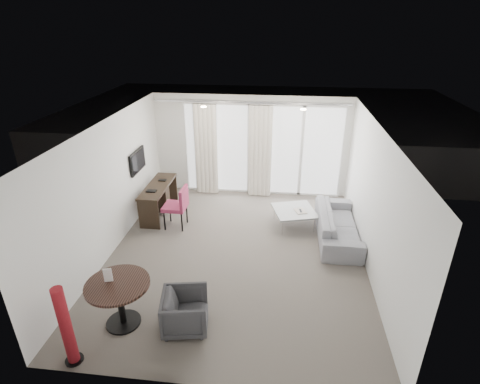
# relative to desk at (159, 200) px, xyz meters

# --- Properties ---
(floor) EXTENTS (5.00, 6.00, 0.00)m
(floor) POSITION_rel_desk_xyz_m (2.06, -1.50, -0.37)
(floor) COLOR #5B544C
(floor) RESTS_ON ground
(ceiling) EXTENTS (5.00, 6.00, 0.00)m
(ceiling) POSITION_rel_desk_xyz_m (2.06, -1.50, 2.23)
(ceiling) COLOR white
(ceiling) RESTS_ON ground
(wall_left) EXTENTS (0.00, 6.00, 2.60)m
(wall_left) POSITION_rel_desk_xyz_m (-0.44, -1.50, 0.93)
(wall_left) COLOR silver
(wall_left) RESTS_ON ground
(wall_right) EXTENTS (0.00, 6.00, 2.60)m
(wall_right) POSITION_rel_desk_xyz_m (4.56, -1.50, 0.93)
(wall_right) COLOR silver
(wall_right) RESTS_ON ground
(wall_front) EXTENTS (5.00, 0.00, 2.60)m
(wall_front) POSITION_rel_desk_xyz_m (2.06, -4.50, 0.93)
(wall_front) COLOR silver
(wall_front) RESTS_ON ground
(window_panel) EXTENTS (4.00, 0.02, 2.38)m
(window_panel) POSITION_rel_desk_xyz_m (2.36, 1.49, 0.83)
(window_panel) COLOR white
(window_panel) RESTS_ON ground
(window_frame) EXTENTS (4.10, 0.06, 2.44)m
(window_frame) POSITION_rel_desk_xyz_m (2.36, 1.47, 0.83)
(window_frame) COLOR white
(window_frame) RESTS_ON ground
(curtain_left) EXTENTS (0.60, 0.20, 2.38)m
(curtain_left) POSITION_rel_desk_xyz_m (0.91, 1.32, 0.83)
(curtain_left) COLOR silver
(curtain_left) RESTS_ON ground
(curtain_right) EXTENTS (0.60, 0.20, 2.38)m
(curtain_right) POSITION_rel_desk_xyz_m (2.31, 1.32, 0.83)
(curtain_right) COLOR silver
(curtain_right) RESTS_ON ground
(curtain_track) EXTENTS (4.80, 0.04, 0.04)m
(curtain_track) POSITION_rel_desk_xyz_m (2.06, 1.32, 2.08)
(curtain_track) COLOR #B2B2B7
(curtain_track) RESTS_ON ceiling
(downlight_a) EXTENTS (0.12, 0.12, 0.02)m
(downlight_a) POSITION_rel_desk_xyz_m (1.16, 0.10, 2.22)
(downlight_a) COLOR #FFE0B2
(downlight_a) RESTS_ON ceiling
(downlight_b) EXTENTS (0.12, 0.12, 0.02)m
(downlight_b) POSITION_rel_desk_xyz_m (3.26, 0.10, 2.22)
(downlight_b) COLOR #FFE0B2
(downlight_b) RESTS_ON ceiling
(desk) EXTENTS (0.49, 1.57, 0.74)m
(desk) POSITION_rel_desk_xyz_m (0.00, 0.00, 0.00)
(desk) COLOR black
(desk) RESTS_ON floor
(tv) EXTENTS (0.05, 0.80, 0.50)m
(tv) POSITION_rel_desk_xyz_m (-0.40, -0.05, 0.98)
(tv) COLOR black
(tv) RESTS_ON wall_left
(desk_chair) EXTENTS (0.54, 0.51, 0.97)m
(desk_chair) POSITION_rel_desk_xyz_m (0.56, -0.55, 0.12)
(desk_chair) COLOR #91294B
(desk_chair) RESTS_ON floor
(round_table) EXTENTS (1.12, 1.12, 0.76)m
(round_table) POSITION_rel_desk_xyz_m (0.55, -3.55, 0.01)
(round_table) COLOR black
(round_table) RESTS_ON floor
(menu_card) EXTENTS (0.12, 0.05, 0.22)m
(menu_card) POSITION_rel_desk_xyz_m (0.40, -3.52, 0.35)
(menu_card) COLOR white
(menu_card) RESTS_ON round_table
(red_lamp) EXTENTS (0.33, 0.33, 1.25)m
(red_lamp) POSITION_rel_desk_xyz_m (0.14, -4.31, 0.26)
(red_lamp) COLOR maroon
(red_lamp) RESTS_ON floor
(tub_armchair) EXTENTS (0.79, 0.77, 0.62)m
(tub_armchair) POSITION_rel_desk_xyz_m (1.54, -3.52, -0.06)
(tub_armchair) COLOR #302F32
(tub_armchair) RESTS_ON floor
(coffee_table) EXTENTS (1.09, 1.09, 0.39)m
(coffee_table) POSITION_rel_desk_xyz_m (3.20, -0.20, -0.17)
(coffee_table) COLOR gray
(coffee_table) RESTS_ON floor
(remote) EXTENTS (0.08, 0.18, 0.02)m
(remote) POSITION_rel_desk_xyz_m (3.34, -0.25, -0.01)
(remote) COLOR black
(remote) RESTS_ON coffee_table
(magazine) EXTENTS (0.33, 0.37, 0.02)m
(magazine) POSITION_rel_desk_xyz_m (3.34, -0.25, -0.01)
(magazine) COLOR gray
(magazine) RESTS_ON coffee_table
(sofa) EXTENTS (0.82, 2.10, 0.61)m
(sofa) POSITION_rel_desk_xyz_m (4.13, -0.59, -0.06)
(sofa) COLOR gray
(sofa) RESTS_ON floor
(terrace_slab) EXTENTS (5.60, 3.00, 0.12)m
(terrace_slab) POSITION_rel_desk_xyz_m (2.36, 3.00, -0.43)
(terrace_slab) COLOR #4D4D50
(terrace_slab) RESTS_ON ground
(rattan_chair_a) EXTENTS (0.71, 0.71, 0.79)m
(rattan_chair_a) POSITION_rel_desk_xyz_m (2.60, 2.44, 0.02)
(rattan_chair_a) COLOR brown
(rattan_chair_a) RESTS_ON terrace_slab
(rattan_chair_b) EXTENTS (0.71, 0.71, 0.92)m
(rattan_chair_b) POSITION_rel_desk_xyz_m (4.23, 3.11, 0.09)
(rattan_chair_b) COLOR brown
(rattan_chair_b) RESTS_ON terrace_slab
(rattan_table) EXTENTS (0.50, 0.50, 0.47)m
(rattan_table) POSITION_rel_desk_xyz_m (3.03, 2.64, -0.13)
(rattan_table) COLOR brown
(rattan_table) RESTS_ON terrace_slab
(balustrade) EXTENTS (5.50, 0.06, 1.05)m
(balustrade) POSITION_rel_desk_xyz_m (2.36, 4.45, 0.13)
(balustrade) COLOR #B2B2B7
(balustrade) RESTS_ON terrace_slab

